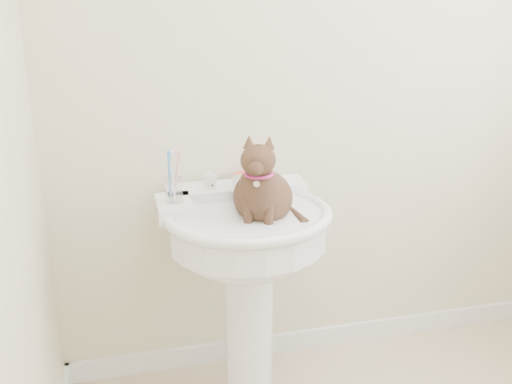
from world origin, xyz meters
TOP-DOWN VIEW (x-y plane):
  - wall_back at (0.00, 1.10)m, footprint 2.20×0.00m
  - baseboard_back at (0.00, 1.09)m, footprint 2.20×0.02m
  - pedestal_sink at (-0.39, 0.81)m, footprint 0.62×0.60m
  - faucet at (-0.38, 0.96)m, footprint 0.28×0.12m
  - soap_bar at (-0.33, 1.05)m, footprint 0.10×0.08m
  - toothbrush_cup at (-0.64, 0.87)m, footprint 0.07×0.07m
  - cat at (-0.34, 0.78)m, footprint 0.23×0.29m

SIDE VIEW (x-z plane):
  - baseboard_back at x=0.00m, z-range 0.00..0.09m
  - pedestal_sink at x=-0.39m, z-range 0.24..1.09m
  - soap_bar at x=-0.33m, z-range 0.85..0.88m
  - faucet at x=-0.38m, z-range 0.82..0.96m
  - cat at x=-0.34m, z-range 0.68..1.11m
  - toothbrush_cup at x=-0.64m, z-range 0.81..0.99m
  - wall_back at x=0.00m, z-range 0.00..2.50m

